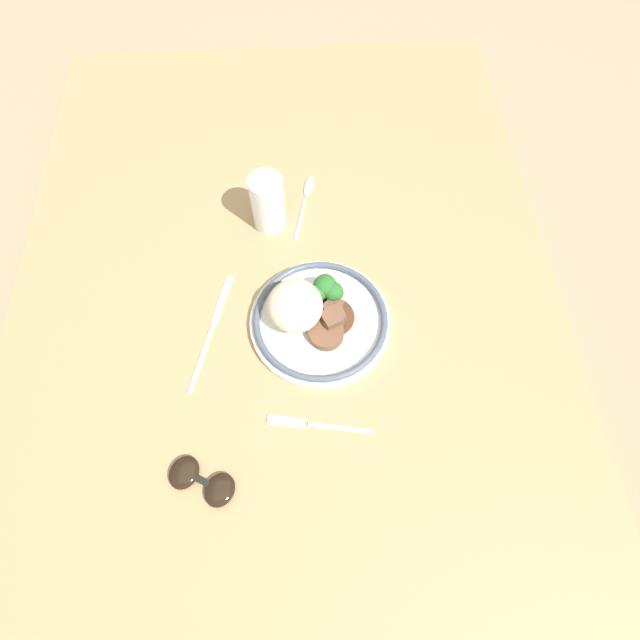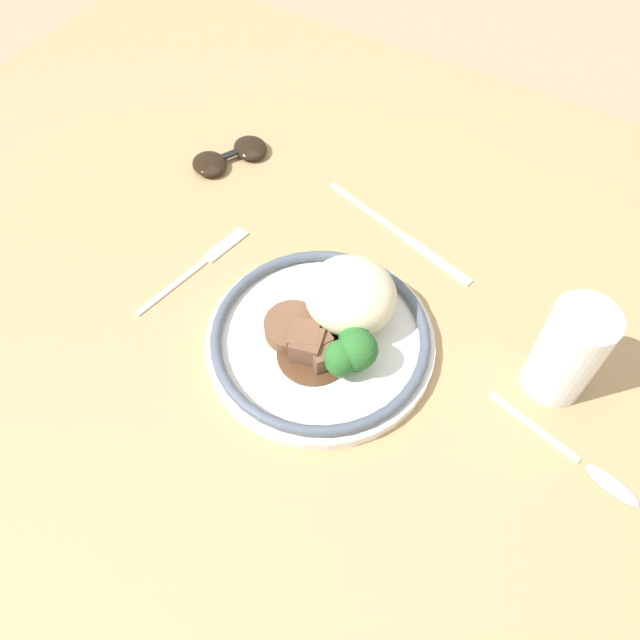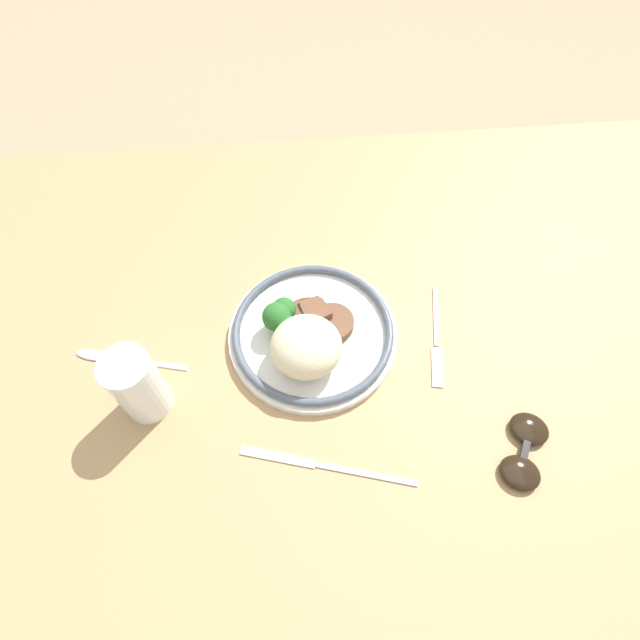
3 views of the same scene
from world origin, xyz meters
The scene contains 8 objects.
ground_plane centered at (0.00, 0.00, 0.00)m, with size 8.00×8.00×0.00m, color #998466.
dining_table centered at (0.00, 0.00, 0.02)m, with size 1.49×1.01×0.03m.
plate centered at (-0.03, -0.05, 0.06)m, with size 0.25×0.25×0.09m.
juice_glass centered at (0.19, 0.03, 0.08)m, with size 0.06×0.06×0.12m.
fork centered at (-0.22, -0.03, 0.03)m, with size 0.04×0.17×0.00m.
knife centered at (-0.03, 0.13, 0.03)m, with size 0.23×0.07×0.00m.
spoon centered at (0.26, -0.05, 0.03)m, with size 0.17×0.05×0.01m.
sunglasses centered at (-0.30, 0.14, 0.04)m, with size 0.10×0.12×0.02m.
Camera 3 is at (-0.02, 0.31, 0.68)m, focal length 28.00 mm.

